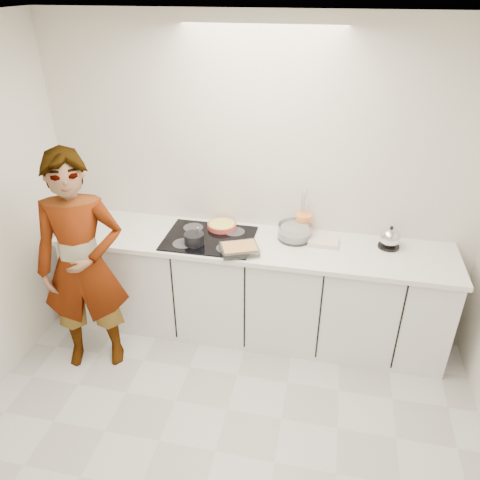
% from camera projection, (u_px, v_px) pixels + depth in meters
% --- Properties ---
extents(floor, '(3.60, 3.20, 0.00)m').
position_uv_depth(floor, '(215.00, 451.00, 3.14)').
color(floor, silver).
rests_on(floor, ground).
extents(ceiling, '(3.60, 3.20, 0.00)m').
position_uv_depth(ceiling, '(199.00, 30.00, 1.87)').
color(ceiling, white).
rests_on(ceiling, wall_back).
extents(wall_back, '(3.60, 0.00, 2.60)m').
position_uv_depth(wall_back, '(259.00, 183.00, 3.87)').
color(wall_back, silver).
rests_on(wall_back, ground).
extents(base_cabinets, '(3.20, 0.58, 0.87)m').
position_uv_depth(base_cabinets, '(251.00, 290.00, 4.02)').
color(base_cabinets, silver).
rests_on(base_cabinets, floor).
extents(countertop, '(3.24, 0.64, 0.04)m').
position_uv_depth(countertop, '(252.00, 244.00, 3.80)').
color(countertop, white).
rests_on(countertop, base_cabinets).
extents(hob, '(0.72, 0.54, 0.01)m').
position_uv_depth(hob, '(209.00, 238.00, 3.83)').
color(hob, black).
rests_on(hob, countertop).
extents(tart_dish, '(0.28, 0.28, 0.04)m').
position_uv_depth(tart_dish, '(222.00, 225.00, 3.97)').
color(tart_dish, '#C74A39').
rests_on(tart_dish, hob).
extents(saucepan, '(0.20, 0.20, 0.15)m').
position_uv_depth(saucepan, '(194.00, 239.00, 3.72)').
color(saucepan, black).
rests_on(saucepan, hob).
extents(baking_dish, '(0.34, 0.30, 0.06)m').
position_uv_depth(baking_dish, '(239.00, 249.00, 3.61)').
color(baking_dish, silver).
rests_on(baking_dish, hob).
extents(mixing_bowl, '(0.35, 0.35, 0.13)m').
position_uv_depth(mixing_bowl, '(295.00, 232.00, 3.81)').
color(mixing_bowl, silver).
rests_on(mixing_bowl, countertop).
extents(tea_towel, '(0.24, 0.18, 0.04)m').
position_uv_depth(tea_towel, '(323.00, 242.00, 3.76)').
color(tea_towel, white).
rests_on(tea_towel, countertop).
extents(kettle, '(0.18, 0.18, 0.19)m').
position_uv_depth(kettle, '(390.00, 238.00, 3.68)').
color(kettle, black).
rests_on(kettle, countertop).
extents(utensil_crock, '(0.16, 0.16, 0.16)m').
position_uv_depth(utensil_crock, '(303.00, 223.00, 3.90)').
color(utensil_crock, orange).
rests_on(utensil_crock, countertop).
extents(cook, '(0.76, 0.61, 1.80)m').
position_uv_depth(cook, '(82.00, 266.00, 3.50)').
color(cook, silver).
rests_on(cook, floor).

